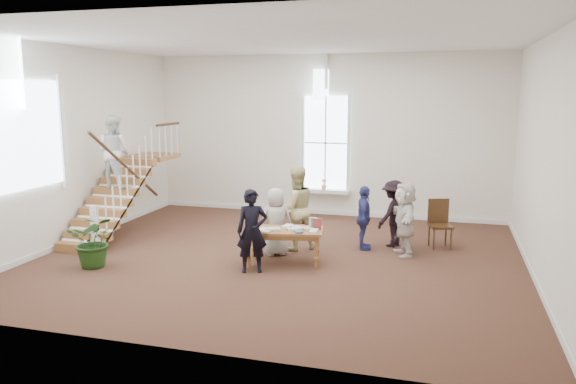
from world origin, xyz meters
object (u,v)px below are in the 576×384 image
(elderly_woman, at_px, (276,222))
(woman_cluster_a, at_px, (364,218))
(police_officer, at_px, (252,231))
(side_chair, at_px, (439,220))
(floor_plant, at_px, (94,241))
(woman_cluster_b, at_px, (393,213))
(person_yellow, at_px, (296,208))
(library_table, at_px, (284,233))
(woman_cluster_c, at_px, (405,219))

(elderly_woman, distance_m, woman_cluster_a, 1.98)
(police_officer, distance_m, side_chair, 4.47)
(elderly_woman, bearing_deg, floor_plant, -2.42)
(woman_cluster_b, xyz_separation_m, floor_plant, (-5.59, -3.20, -0.22))
(floor_plant, bearing_deg, elderly_woman, 29.29)
(police_officer, distance_m, floor_plant, 3.20)
(woman_cluster_a, distance_m, woman_cluster_b, 0.75)
(person_yellow, bearing_deg, library_table, 55.03)
(elderly_woman, xyz_separation_m, floor_plant, (-3.24, -1.82, -0.20))
(police_officer, bearing_deg, woman_cluster_b, 26.33)
(person_yellow, height_order, woman_cluster_a, person_yellow)
(side_chair, bearing_deg, person_yellow, -178.60)
(library_table, height_order, person_yellow, person_yellow)
(elderly_woman, bearing_deg, library_table, 89.41)
(police_officer, relative_size, woman_cluster_c, 1.03)
(side_chair, bearing_deg, woman_cluster_c, -148.19)
(woman_cluster_a, relative_size, woman_cluster_c, 0.90)
(police_officer, relative_size, elderly_woman, 1.12)
(woman_cluster_c, bearing_deg, person_yellow, -102.70)
(person_yellow, distance_m, woman_cluster_c, 2.37)
(person_yellow, xyz_separation_m, woman_cluster_a, (1.45, 0.43, -0.22))
(police_officer, xyz_separation_m, person_yellow, (0.40, 1.75, 0.12))
(elderly_woman, height_order, woman_cluster_c, woman_cluster_c)
(floor_plant, bearing_deg, woman_cluster_a, 28.84)
(woman_cluster_c, bearing_deg, floor_plant, -84.90)
(person_yellow, xyz_separation_m, woman_cluster_c, (2.35, 0.23, -0.14))
(floor_plant, bearing_deg, police_officer, 10.25)
(woman_cluster_a, bearing_deg, side_chair, -77.19)
(elderly_woman, relative_size, woman_cluster_a, 1.02)
(side_chair, bearing_deg, floor_plant, -170.72)
(elderly_woman, bearing_deg, person_yellow, -152.67)
(woman_cluster_a, distance_m, side_chair, 1.74)
(police_officer, bearing_deg, side_chair, 18.47)
(library_table, relative_size, side_chair, 1.52)
(library_table, relative_size, police_officer, 1.02)
(police_officer, xyz_separation_m, side_chair, (3.46, 2.82, -0.20))
(elderly_woman, relative_size, person_yellow, 0.78)
(police_officer, relative_size, woman_cluster_a, 1.14)
(police_officer, distance_m, person_yellow, 1.80)
(woman_cluster_a, height_order, side_chair, woman_cluster_a)
(library_table, xyz_separation_m, woman_cluster_a, (1.39, 1.53, 0.07))
(woman_cluster_c, bearing_deg, library_table, -78.02)
(person_yellow, height_order, floor_plant, person_yellow)
(police_officer, xyz_separation_m, woman_cluster_c, (2.75, 1.98, -0.02))
(library_table, xyz_separation_m, elderly_woman, (-0.36, 0.60, 0.08))
(library_table, bearing_deg, woman_cluster_b, 34.59)
(library_table, height_order, woman_cluster_c, woman_cluster_c)
(floor_plant, bearing_deg, woman_cluster_c, 23.39)
(library_table, distance_m, person_yellow, 1.14)
(library_table, xyz_separation_m, side_chair, (3.00, 2.18, -0.03))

